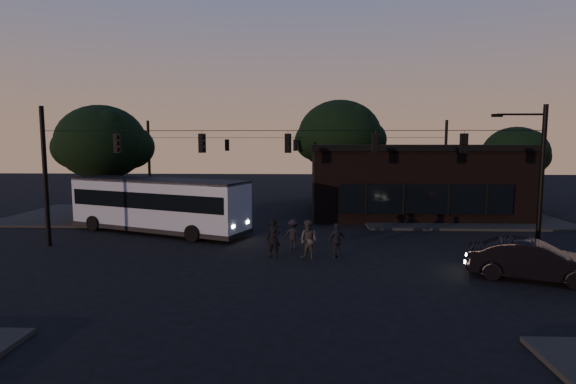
{
  "coord_description": "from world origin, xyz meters",
  "views": [
    {
      "loc": [
        0.93,
        -19.39,
        5.59
      ],
      "look_at": [
        0.0,
        4.0,
        3.0
      ],
      "focal_mm": 28.0,
      "sensor_mm": 36.0,
      "label": 1
    }
  ],
  "objects_px": {
    "pedestrian_a": "(274,238)",
    "pedestrian_b": "(309,240)",
    "pedestrian_d": "(293,235)",
    "building": "(409,179)",
    "bus": "(158,203)",
    "car": "(533,260)",
    "pedestrian_c": "(337,241)"
  },
  "relations": [
    {
      "from": "bus",
      "to": "pedestrian_d",
      "type": "relative_size",
      "value": 7.5
    },
    {
      "from": "building",
      "to": "bus",
      "type": "distance_m",
      "value": 19.06
    },
    {
      "from": "building",
      "to": "pedestrian_c",
      "type": "bearing_deg",
      "value": -115.23
    },
    {
      "from": "pedestrian_b",
      "to": "pedestrian_d",
      "type": "bearing_deg",
      "value": 148.64
    },
    {
      "from": "bus",
      "to": "car",
      "type": "relative_size",
      "value": 2.42
    },
    {
      "from": "pedestrian_b",
      "to": "pedestrian_c",
      "type": "bearing_deg",
      "value": 52.19
    },
    {
      "from": "bus",
      "to": "car",
      "type": "height_order",
      "value": "bus"
    },
    {
      "from": "car",
      "to": "bus",
      "type": "bearing_deg",
      "value": 85.13
    },
    {
      "from": "pedestrian_a",
      "to": "pedestrian_b",
      "type": "height_order",
      "value": "pedestrian_a"
    },
    {
      "from": "building",
      "to": "pedestrian_a",
      "type": "relative_size",
      "value": 7.99
    },
    {
      "from": "building",
      "to": "pedestrian_a",
      "type": "height_order",
      "value": "building"
    },
    {
      "from": "building",
      "to": "pedestrian_d",
      "type": "relative_size",
      "value": 9.59
    },
    {
      "from": "bus",
      "to": "pedestrian_d",
      "type": "distance_m",
      "value": 9.56
    },
    {
      "from": "car",
      "to": "pedestrian_a",
      "type": "height_order",
      "value": "pedestrian_a"
    },
    {
      "from": "bus",
      "to": "pedestrian_c",
      "type": "height_order",
      "value": "bus"
    },
    {
      "from": "pedestrian_c",
      "to": "car",
      "type": "bearing_deg",
      "value": 128.17
    },
    {
      "from": "bus",
      "to": "building",
      "type": "bearing_deg",
      "value": 47.44
    },
    {
      "from": "building",
      "to": "pedestrian_c",
      "type": "relative_size",
      "value": 9.02
    },
    {
      "from": "car",
      "to": "pedestrian_c",
      "type": "height_order",
      "value": "pedestrian_c"
    },
    {
      "from": "pedestrian_d",
      "to": "building",
      "type": "bearing_deg",
      "value": -115.35
    },
    {
      "from": "pedestrian_c",
      "to": "pedestrian_d",
      "type": "height_order",
      "value": "pedestrian_c"
    },
    {
      "from": "pedestrian_a",
      "to": "pedestrian_b",
      "type": "distance_m",
      "value": 1.72
    },
    {
      "from": "car",
      "to": "pedestrian_b",
      "type": "bearing_deg",
      "value": 93.77
    },
    {
      "from": "building",
      "to": "pedestrian_d",
      "type": "bearing_deg",
      "value": -125.24
    },
    {
      "from": "bus",
      "to": "pedestrian_b",
      "type": "distance_m",
      "value": 11.2
    },
    {
      "from": "bus",
      "to": "pedestrian_c",
      "type": "distance_m",
      "value": 12.18
    },
    {
      "from": "bus",
      "to": "pedestrian_b",
      "type": "xyz_separation_m",
      "value": [
        9.3,
        -6.17,
        -0.92
      ]
    },
    {
      "from": "building",
      "to": "pedestrian_a",
      "type": "distance_m",
      "value": 17.08
    },
    {
      "from": "pedestrian_b",
      "to": "pedestrian_d",
      "type": "relative_size",
      "value": 1.19
    },
    {
      "from": "pedestrian_c",
      "to": "pedestrian_b",
      "type": "bearing_deg",
      "value": -13.61
    },
    {
      "from": "bus",
      "to": "car",
      "type": "xyz_separation_m",
      "value": [
        18.39,
        -9.04,
        -1.06
      ]
    },
    {
      "from": "pedestrian_a",
      "to": "pedestrian_c",
      "type": "height_order",
      "value": "pedestrian_a"
    }
  ]
}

